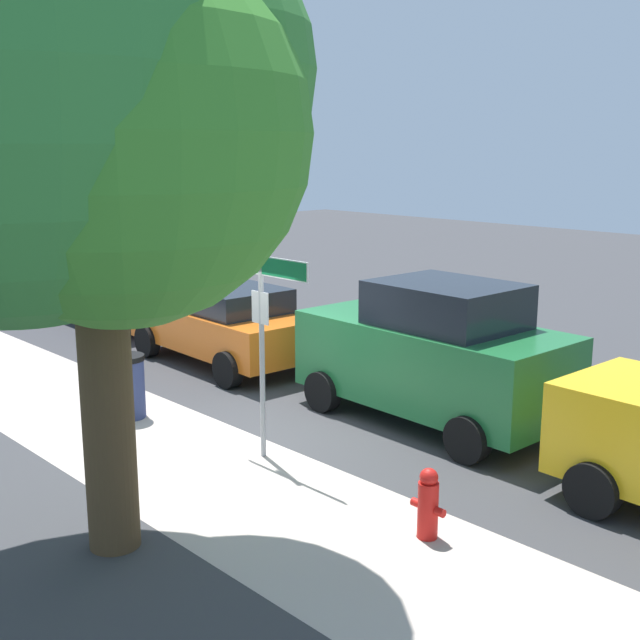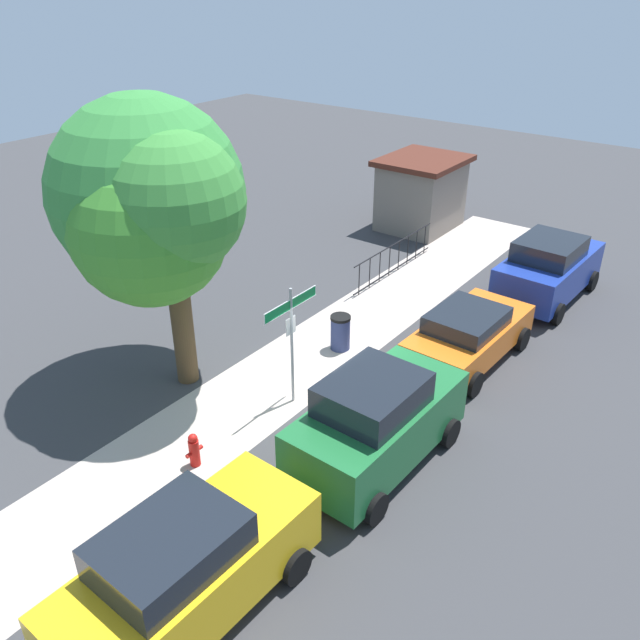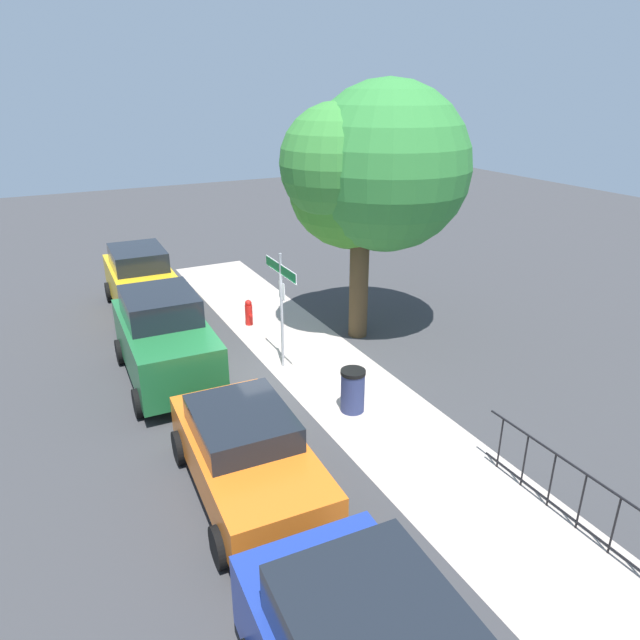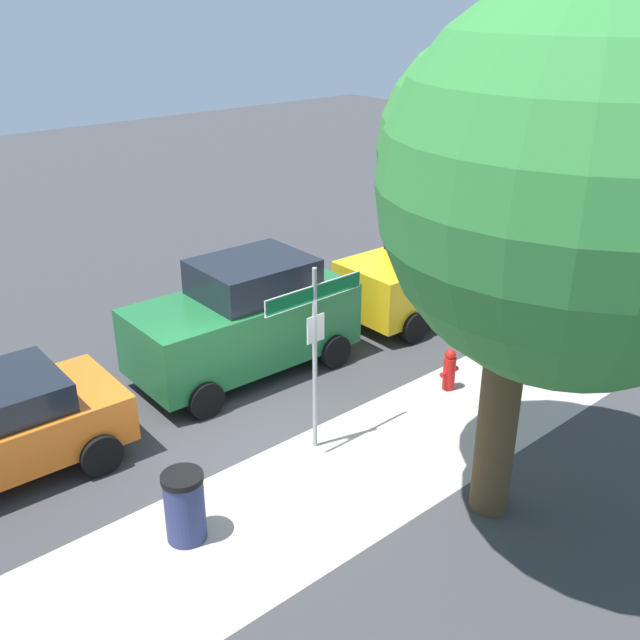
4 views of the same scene
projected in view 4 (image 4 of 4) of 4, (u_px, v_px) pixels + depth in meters
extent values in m
plane|color=#38383A|center=(271.00, 448.00, 11.45)|extent=(60.00, 60.00, 0.00)
cube|color=#B2A297|center=(208.00, 551.00, 9.36)|extent=(24.00, 2.60, 0.00)
cylinder|color=#9EA0A5|center=(315.00, 362.00, 10.91)|extent=(0.07, 0.07, 2.96)
cube|color=#0F723D|center=(315.00, 293.00, 10.46)|extent=(1.75, 0.02, 0.22)
cube|color=white|center=(315.00, 293.00, 10.46)|extent=(1.78, 0.02, 0.25)
cube|color=silver|center=(316.00, 329.00, 10.67)|extent=(0.32, 0.02, 0.42)
cylinder|color=#4C3A23|center=(499.00, 411.00, 9.55)|extent=(0.52, 0.52, 3.04)
sphere|color=#3B8A2C|center=(552.00, 206.00, 8.76)|extent=(3.46, 3.46, 3.46)
sphere|color=#338237|center=(582.00, 186.00, 7.75)|extent=(4.38, 4.38, 4.38)
sphere|color=#388535|center=(503.00, 151.00, 8.76)|extent=(3.04, 3.04, 3.04)
cube|color=gold|center=(433.00, 274.00, 16.03)|extent=(4.42, 1.86, 1.08)
cube|color=black|center=(444.00, 235.00, 15.84)|extent=(2.14, 1.59, 0.59)
cylinder|color=black|center=(413.00, 327.00, 14.78)|extent=(0.65, 0.24, 0.64)
cylinder|color=black|center=(355.00, 302.00, 16.00)|extent=(0.65, 0.24, 0.64)
cylinder|color=black|center=(505.00, 292.00, 16.50)|extent=(0.65, 0.24, 0.64)
cylinder|color=black|center=(447.00, 271.00, 17.73)|extent=(0.65, 0.24, 0.64)
cube|color=#1E6532|center=(243.00, 326.00, 13.40)|extent=(4.20, 1.95, 1.19)
cube|color=black|center=(253.00, 277.00, 13.17)|extent=(2.04, 1.67, 0.63)
cylinder|color=black|center=(205.00, 399.00, 12.18)|extent=(0.65, 0.24, 0.64)
cylinder|color=black|center=(153.00, 360.00, 13.47)|extent=(0.65, 0.24, 0.64)
cylinder|color=black|center=(334.00, 351.00, 13.82)|extent=(0.65, 0.24, 0.64)
cylinder|color=black|center=(277.00, 320.00, 15.11)|extent=(0.65, 0.24, 0.64)
cylinder|color=black|center=(100.00, 454.00, 10.75)|extent=(0.65, 0.24, 0.64)
cylinder|color=black|center=(55.00, 405.00, 12.01)|extent=(0.65, 0.24, 0.64)
cylinder|color=red|center=(449.00, 373.00, 13.03)|extent=(0.22, 0.22, 0.62)
sphere|color=red|center=(451.00, 355.00, 12.88)|extent=(0.20, 0.20, 0.20)
cylinder|color=red|center=(455.00, 369.00, 13.12)|extent=(0.10, 0.09, 0.09)
cylinder|color=red|center=(443.00, 375.00, 12.92)|extent=(0.10, 0.09, 0.09)
cylinder|color=navy|center=(185.00, 509.00, 9.41)|extent=(0.52, 0.52, 0.90)
cylinder|color=black|center=(182.00, 478.00, 9.21)|extent=(0.55, 0.55, 0.08)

